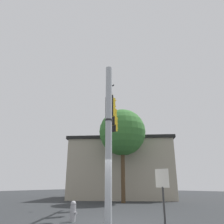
{
  "coord_description": "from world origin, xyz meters",
  "views": [
    {
      "loc": [
        6.0,
        -7.18,
        1.56
      ],
      "look_at": [
        -1.55,
        2.15,
        5.52
      ],
      "focal_mm": 34.5,
      "sensor_mm": 36.0,
      "label": 1
    }
  ],
  "objects_px": {
    "bird_flying": "(113,86)",
    "historical_marker": "(163,187)",
    "traffic_light_mid_outer": "(114,124)",
    "traffic_light_mid_inner": "(113,117)",
    "traffic_light_nearest_pole": "(111,107)",
    "street_name_sign": "(109,122)",
    "fire_hydrant": "(73,211)"
  },
  "relations": [
    {
      "from": "traffic_light_mid_outer",
      "to": "bird_flying",
      "type": "height_order",
      "value": "bird_flying"
    },
    {
      "from": "street_name_sign",
      "to": "fire_hydrant",
      "type": "height_order",
      "value": "street_name_sign"
    },
    {
      "from": "fire_hydrant",
      "to": "traffic_light_mid_inner",
      "type": "bearing_deg",
      "value": 99.48
    },
    {
      "from": "fire_hydrant",
      "to": "traffic_light_nearest_pole",
      "type": "bearing_deg",
      "value": 75.97
    },
    {
      "from": "traffic_light_mid_inner",
      "to": "fire_hydrant",
      "type": "bearing_deg",
      "value": -80.52
    },
    {
      "from": "street_name_sign",
      "to": "fire_hydrant",
      "type": "bearing_deg",
      "value": -154.44
    },
    {
      "from": "bird_flying",
      "to": "fire_hydrant",
      "type": "relative_size",
      "value": 0.46
    },
    {
      "from": "traffic_light_nearest_pole",
      "to": "street_name_sign",
      "type": "distance_m",
      "value": 2.05
    },
    {
      "from": "traffic_light_nearest_pole",
      "to": "historical_marker",
      "type": "bearing_deg",
      "value": 0.63
    },
    {
      "from": "traffic_light_mid_inner",
      "to": "fire_hydrant",
      "type": "relative_size",
      "value": 1.59
    },
    {
      "from": "traffic_light_mid_outer",
      "to": "bird_flying",
      "type": "relative_size",
      "value": 3.46
    },
    {
      "from": "traffic_light_mid_inner",
      "to": "traffic_light_mid_outer",
      "type": "relative_size",
      "value": 1.0
    },
    {
      "from": "traffic_light_nearest_pole",
      "to": "historical_marker",
      "type": "xyz_separation_m",
      "value": [
        2.74,
        0.03,
        -4.15
      ]
    },
    {
      "from": "traffic_light_mid_outer",
      "to": "fire_hydrant",
      "type": "xyz_separation_m",
      "value": [
        1.65,
        -4.95,
        -5.13
      ]
    },
    {
      "from": "traffic_light_mid_inner",
      "to": "fire_hydrant",
      "type": "distance_m",
      "value": 6.22
    },
    {
      "from": "traffic_light_mid_inner",
      "to": "bird_flying",
      "type": "relative_size",
      "value": 3.46
    },
    {
      "from": "fire_hydrant",
      "to": "historical_marker",
      "type": "bearing_deg",
      "value": 31.75
    },
    {
      "from": "bird_flying",
      "to": "fire_hydrant",
      "type": "xyz_separation_m",
      "value": [
        2.54,
        -5.88,
        -8.78
      ]
    },
    {
      "from": "traffic_light_nearest_pole",
      "to": "fire_hydrant",
      "type": "bearing_deg",
      "value": -104.03
    },
    {
      "from": "traffic_light_mid_outer",
      "to": "traffic_light_mid_inner",
      "type": "bearing_deg",
      "value": -54.32
    },
    {
      "from": "traffic_light_nearest_pole",
      "to": "bird_flying",
      "type": "relative_size",
      "value": 3.46
    },
    {
      "from": "traffic_light_mid_inner",
      "to": "traffic_light_nearest_pole",
      "type": "bearing_deg",
      "value": -54.32
    },
    {
      "from": "traffic_light_mid_outer",
      "to": "street_name_sign",
      "type": "height_order",
      "value": "traffic_light_mid_outer"
    },
    {
      "from": "traffic_light_mid_inner",
      "to": "historical_marker",
      "type": "height_order",
      "value": "traffic_light_mid_inner"
    },
    {
      "from": "historical_marker",
      "to": "street_name_sign",
      "type": "bearing_deg",
      "value": -143.98
    },
    {
      "from": "bird_flying",
      "to": "historical_marker",
      "type": "relative_size",
      "value": 0.18
    },
    {
      "from": "traffic_light_nearest_pole",
      "to": "traffic_light_mid_inner",
      "type": "height_order",
      "value": "same"
    },
    {
      "from": "traffic_light_nearest_pole",
      "to": "traffic_light_mid_outer",
      "type": "bearing_deg",
      "value": 125.68
    },
    {
      "from": "traffic_light_nearest_pole",
      "to": "bird_flying",
      "type": "height_order",
      "value": "bird_flying"
    },
    {
      "from": "traffic_light_mid_inner",
      "to": "historical_marker",
      "type": "distance_m",
      "value": 5.82
    },
    {
      "from": "traffic_light_mid_inner",
      "to": "bird_flying",
      "type": "distance_m",
      "value": 4.79
    },
    {
      "from": "street_name_sign",
      "to": "historical_marker",
      "type": "relative_size",
      "value": 0.51
    }
  ]
}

